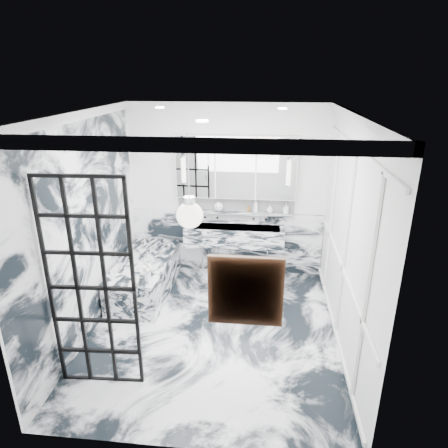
# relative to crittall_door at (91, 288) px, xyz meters

# --- Properties ---
(floor) EXTENTS (3.60, 3.60, 0.00)m
(floor) POSITION_rel_crittall_door_xyz_m (1.10, 1.03, -1.16)
(floor) COLOR white
(floor) RESTS_ON ground
(ceiling) EXTENTS (3.60, 3.60, 0.00)m
(ceiling) POSITION_rel_crittall_door_xyz_m (1.10, 1.03, 1.64)
(ceiling) COLOR white
(ceiling) RESTS_ON wall_back
(wall_back) EXTENTS (3.60, 0.00, 3.60)m
(wall_back) POSITION_rel_crittall_door_xyz_m (1.10, 2.83, 0.24)
(wall_back) COLOR white
(wall_back) RESTS_ON floor
(wall_front) EXTENTS (3.60, 0.00, 3.60)m
(wall_front) POSITION_rel_crittall_door_xyz_m (1.10, -0.77, 0.24)
(wall_front) COLOR white
(wall_front) RESTS_ON floor
(wall_left) EXTENTS (0.00, 3.60, 3.60)m
(wall_left) POSITION_rel_crittall_door_xyz_m (-0.50, 1.03, 0.24)
(wall_left) COLOR white
(wall_left) RESTS_ON floor
(wall_right) EXTENTS (0.00, 3.60, 3.60)m
(wall_right) POSITION_rel_crittall_door_xyz_m (2.70, 1.03, 0.24)
(wall_right) COLOR white
(wall_right) RESTS_ON floor
(marble_clad_back) EXTENTS (3.18, 0.05, 1.05)m
(marble_clad_back) POSITION_rel_crittall_door_xyz_m (1.10, 2.81, -0.64)
(marble_clad_back) COLOR white
(marble_clad_back) RESTS_ON floor
(marble_clad_left) EXTENTS (0.02, 3.56, 2.68)m
(marble_clad_left) POSITION_rel_crittall_door_xyz_m (-0.48, 1.03, 0.18)
(marble_clad_left) COLOR white
(marble_clad_left) RESTS_ON floor
(panel_molding) EXTENTS (0.03, 3.40, 2.30)m
(panel_molding) POSITION_rel_crittall_door_xyz_m (2.68, 1.03, 0.14)
(panel_molding) COLOR white
(panel_molding) RESTS_ON floor
(soap_bottle_a) EXTENTS (0.11, 0.11, 0.22)m
(soap_bottle_a) POSITION_rel_crittall_door_xyz_m (1.58, 2.74, 0.04)
(soap_bottle_a) COLOR #8C5919
(soap_bottle_a) RESTS_ON ledge
(soap_bottle_b) EXTENTS (0.09, 0.09, 0.17)m
(soap_bottle_b) POSITION_rel_crittall_door_xyz_m (2.07, 2.74, 0.01)
(soap_bottle_b) COLOR #4C4C51
(soap_bottle_b) RESTS_ON ledge
(soap_bottle_c) EXTENTS (0.11, 0.11, 0.14)m
(soap_bottle_c) POSITION_rel_crittall_door_xyz_m (1.81, 2.74, -0.00)
(soap_bottle_c) COLOR silver
(soap_bottle_c) RESTS_ON ledge
(face_pot) EXTENTS (0.15, 0.15, 0.15)m
(face_pot) POSITION_rel_crittall_door_xyz_m (0.98, 2.74, 0.00)
(face_pot) COLOR white
(face_pot) RESTS_ON ledge
(amber_bottle) EXTENTS (0.04, 0.04, 0.10)m
(amber_bottle) POSITION_rel_crittall_door_xyz_m (1.46, 2.74, -0.02)
(amber_bottle) COLOR #8C5919
(amber_bottle) RESTS_ON ledge
(flower_vase) EXTENTS (0.09, 0.09, 0.12)m
(flower_vase) POSITION_rel_crittall_door_xyz_m (0.18, 1.29, -0.55)
(flower_vase) COLOR silver
(flower_vase) RESTS_ON bathtub
(crittall_door) EXTENTS (0.88, 0.08, 2.33)m
(crittall_door) POSITION_rel_crittall_door_xyz_m (0.00, 0.00, 0.00)
(crittall_door) COLOR black
(crittall_door) RESTS_ON floor
(artwork) EXTENTS (0.48, 0.05, 0.48)m
(artwork) POSITION_rel_crittall_door_xyz_m (1.60, -0.73, 0.49)
(artwork) COLOR orange
(artwork) RESTS_ON wall_front
(pendant_light) EXTENTS (0.23, 0.23, 0.23)m
(pendant_light) POSITION_rel_crittall_door_xyz_m (1.07, -0.15, 0.87)
(pendant_light) COLOR white
(pendant_light) RESTS_ON ceiling
(trough_sink) EXTENTS (1.60, 0.45, 0.30)m
(trough_sink) POSITION_rel_crittall_door_xyz_m (1.25, 2.59, -0.43)
(trough_sink) COLOR silver
(trough_sink) RESTS_ON wall_back
(ledge) EXTENTS (1.90, 0.14, 0.04)m
(ledge) POSITION_rel_crittall_door_xyz_m (1.25, 2.75, -0.09)
(ledge) COLOR silver
(ledge) RESTS_ON wall_back
(subway_tile) EXTENTS (1.90, 0.03, 0.23)m
(subway_tile) POSITION_rel_crittall_door_xyz_m (1.25, 2.81, 0.04)
(subway_tile) COLOR white
(subway_tile) RESTS_ON wall_back
(mirror_cabinet) EXTENTS (1.90, 0.16, 1.00)m
(mirror_cabinet) POSITION_rel_crittall_door_xyz_m (1.25, 2.76, 0.66)
(mirror_cabinet) COLOR white
(mirror_cabinet) RESTS_ON wall_back
(sconce_left) EXTENTS (0.07, 0.07, 0.40)m
(sconce_left) POSITION_rel_crittall_door_xyz_m (0.43, 2.66, 0.62)
(sconce_left) COLOR white
(sconce_left) RESTS_ON mirror_cabinet
(sconce_right) EXTENTS (0.07, 0.07, 0.40)m
(sconce_right) POSITION_rel_crittall_door_xyz_m (2.07, 2.66, 0.62)
(sconce_right) COLOR white
(sconce_right) RESTS_ON mirror_cabinet
(bathtub) EXTENTS (0.75, 1.65, 0.55)m
(bathtub) POSITION_rel_crittall_door_xyz_m (-0.07, 1.93, -0.89)
(bathtub) COLOR silver
(bathtub) RESTS_ON floor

